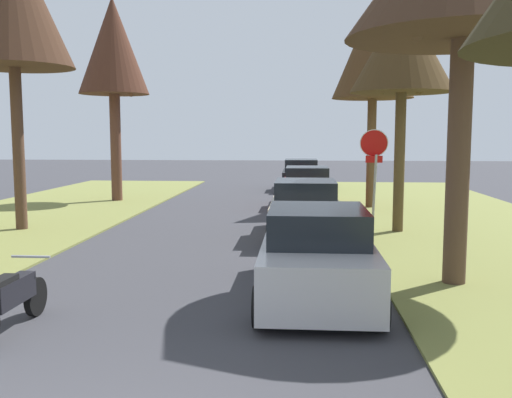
% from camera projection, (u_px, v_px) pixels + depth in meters
% --- Properties ---
extents(stop_sign_far, '(0.82, 0.74, 2.91)m').
position_uv_depth(stop_sign_far, '(374.00, 157.00, 16.41)').
color(stop_sign_far, '#9EA0A5').
rests_on(stop_sign_far, grass_verge_right).
extents(street_tree_right_mid_b, '(2.88, 2.88, 6.52)m').
position_uv_depth(street_tree_right_mid_b, '(403.00, 47.00, 15.78)').
color(street_tree_right_mid_b, brown).
rests_on(street_tree_right_mid_b, grass_verge_right).
extents(street_tree_right_far, '(3.04, 3.04, 7.82)m').
position_uv_depth(street_tree_right_far, '(373.00, 50.00, 21.25)').
color(street_tree_right_far, brown).
rests_on(street_tree_right_far, grass_verge_right).
extents(street_tree_left_far, '(2.87, 2.87, 8.38)m').
position_uv_depth(street_tree_left_far, '(113.00, 48.00, 23.47)').
color(street_tree_left_far, brown).
rests_on(street_tree_left_far, grass_verge_left).
extents(parked_sedan_silver, '(1.94, 4.40, 1.57)m').
position_uv_depth(parked_sedan_silver, '(317.00, 256.00, 9.76)').
color(parked_sedan_silver, '#BCBCC1').
rests_on(parked_sedan_silver, ground).
extents(parked_sedan_tan, '(1.94, 4.40, 1.57)m').
position_uv_depth(parked_sedan_tan, '(305.00, 211.00, 15.61)').
color(parked_sedan_tan, tan).
rests_on(parked_sedan_tan, ground).
extents(parked_sedan_red, '(1.94, 4.40, 1.57)m').
position_uv_depth(parked_sedan_red, '(307.00, 188.00, 22.21)').
color(parked_sedan_red, red).
rests_on(parked_sedan_red, ground).
extents(parked_sedan_black, '(1.94, 4.40, 1.57)m').
position_uv_depth(parked_sedan_black, '(301.00, 176.00, 29.17)').
color(parked_sedan_black, black).
rests_on(parked_sedan_black, ground).
extents(parked_motorcycle, '(0.60, 2.05, 0.97)m').
position_uv_depth(parked_motorcycle, '(11.00, 299.00, 8.05)').
color(parked_motorcycle, black).
rests_on(parked_motorcycle, ground).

